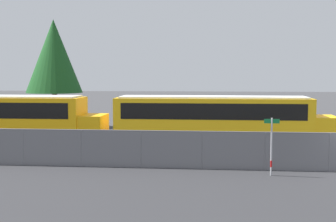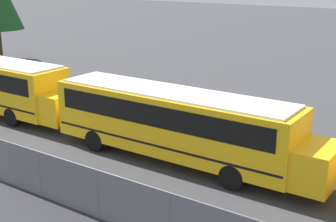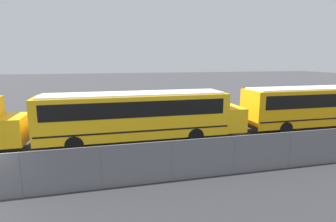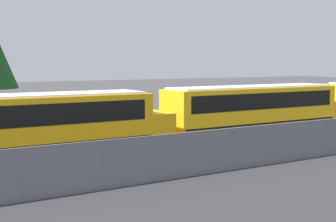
% 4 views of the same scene
% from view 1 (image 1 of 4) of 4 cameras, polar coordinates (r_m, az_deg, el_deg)
% --- Properties ---
extents(school_bus_3, '(13.43, 2.63, 3.30)m').
position_cam_1_polar(school_bus_3, '(28.85, 6.03, -0.83)').
color(school_bus_3, yellow).
rests_on(school_bus_3, ground_plane).
extents(street_sign, '(0.70, 0.09, 2.67)m').
position_cam_1_polar(street_sign, '(21.95, 12.50, -4.06)').
color(street_sign, '#B7B7BC').
rests_on(street_sign, ground_plane).
extents(tree_0, '(4.92, 4.92, 9.40)m').
position_cam_1_polar(tree_0, '(42.30, -13.75, 6.49)').
color(tree_0, '#51381E').
rests_on(tree_0, ground_plane).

